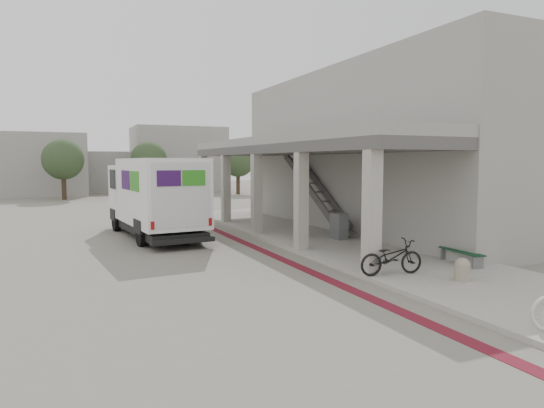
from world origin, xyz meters
name	(u,v)px	position (x,y,z in m)	size (l,w,h in m)	color
ground	(247,260)	(0.00, 0.00, 0.00)	(120.00, 120.00, 0.00)	slate
bike_lane_stripe	(254,247)	(1.00, 2.00, 0.01)	(0.35, 40.00, 0.01)	maroon
sidewalk	(357,249)	(4.00, 0.00, 0.06)	(4.40, 28.00, 0.12)	gray
transit_building	(355,153)	(6.83, 4.50, 3.40)	(7.60, 17.00, 7.00)	gray
distant_backdrop	(87,165)	(-2.84, 35.89, 2.70)	(28.00, 10.00, 6.50)	gray
tree_left	(63,160)	(-5.00, 28.00, 3.18)	(3.20, 3.20, 4.80)	#38281C
tree_mid	(149,160)	(2.00, 30.00, 3.18)	(3.20, 3.20, 4.80)	#38281C
tree_right	(238,160)	(10.00, 29.00, 3.18)	(3.20, 3.20, 4.80)	#38281C
fedex_truck	(154,195)	(-1.79, 5.79, 1.67)	(2.94, 7.54, 3.14)	black
bench	(461,254)	(5.18, -3.50, 0.39)	(0.51, 1.63, 0.38)	slate
bollard_near	(462,269)	(3.71, -5.01, 0.40)	(0.37, 0.37, 0.56)	gray
bollard_far	(301,230)	(3.22, 2.72, 0.39)	(0.36, 0.36, 0.53)	gray
utility_cabinet	(339,226)	(4.30, 1.69, 0.61)	(0.44, 0.59, 0.98)	slate
bicycle_black	(391,257)	(2.50, -3.82, 0.58)	(0.61, 1.74, 0.91)	black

